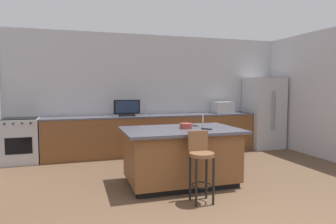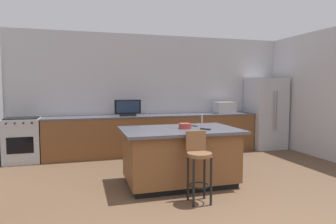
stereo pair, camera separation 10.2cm
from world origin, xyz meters
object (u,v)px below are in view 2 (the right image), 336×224
object	(u,v)px
microwave	(224,108)
tv_monitor	(128,109)
range_oven	(23,140)
refrigerator	(265,113)
bar_stool_center	(199,160)
tv_remote	(205,129)
fruit_bowl	(185,126)
kitchen_island	(180,156)
cell_phone	(194,126)

from	to	relation	value
microwave	tv_monitor	world-z (taller)	tv_monitor
tv_monitor	range_oven	bearing A→B (deg)	178.69
refrigerator	microwave	xyz separation A→B (m)	(-1.14, 0.08, 0.16)
tv_monitor	bar_stool_center	xyz separation A→B (m)	(0.51, -3.00, -0.51)
range_oven	bar_stool_center	xyz separation A→B (m)	(2.72, -3.05, 0.11)
bar_stool_center	tv_remote	size ratio (longest dim) A/B	5.72
fruit_bowl	tv_remote	size ratio (longest dim) A/B	1.20
kitchen_island	bar_stool_center	size ratio (longest dim) A/B	1.93
refrigerator	fruit_bowl	bearing A→B (deg)	-144.16
refrigerator	tv_monitor	xyz separation A→B (m)	(-3.59, 0.03, 0.19)
refrigerator	bar_stool_center	xyz separation A→B (m)	(-3.08, -2.97, -0.33)
kitchen_island	microwave	bearing A→B (deg)	49.22
refrigerator	fruit_bowl	world-z (taller)	refrigerator
refrigerator	tv_monitor	bearing A→B (deg)	179.52
kitchen_island	bar_stool_center	bearing A→B (deg)	-89.90
refrigerator	fruit_bowl	distance (m)	3.69
kitchen_island	tv_remote	bearing A→B (deg)	-30.90
refrigerator	microwave	world-z (taller)	refrigerator
range_oven	tv_monitor	distance (m)	2.30
kitchen_island	cell_phone	xyz separation A→B (m)	(0.35, 0.25, 0.45)
fruit_bowl	tv_remote	distance (m)	0.35
kitchen_island	bar_stool_center	xyz separation A→B (m)	(0.00, -0.80, 0.12)
kitchen_island	bar_stool_center	world-z (taller)	bar_stool_center
range_oven	kitchen_island	bearing A→B (deg)	-39.63
fruit_bowl	tv_remote	xyz separation A→B (m)	(0.27, -0.22, -0.03)
range_oven	bar_stool_center	bearing A→B (deg)	-48.32
refrigerator	bar_stool_center	bearing A→B (deg)	-136.04
kitchen_island	tv_monitor	size ratio (longest dim) A/B	3.16
fruit_bowl	tv_monitor	bearing A→B (deg)	105.29
refrigerator	tv_remote	xyz separation A→B (m)	(-2.73, -2.38, 0.01)
kitchen_island	tv_monitor	bearing A→B (deg)	103.01
fruit_bowl	cell_phone	xyz separation A→B (m)	(0.26, 0.24, -0.04)
kitchen_island	refrigerator	distance (m)	3.80
cell_phone	tv_remote	bearing A→B (deg)	-98.13
kitchen_island	range_oven	size ratio (longest dim) A/B	1.98
microwave	tv_monitor	bearing A→B (deg)	-178.79
range_oven	fruit_bowl	xyz separation A→B (m)	(2.81, -2.24, 0.48)
microwave	cell_phone	distance (m)	2.56
tv_monitor	fruit_bowl	world-z (taller)	tv_monitor
microwave	fruit_bowl	bearing A→B (deg)	-129.52
fruit_bowl	kitchen_island	bearing A→B (deg)	-175.19
tv_monitor	microwave	bearing A→B (deg)	1.21
tv_remote	tv_monitor	bearing A→B (deg)	68.84
bar_stool_center	tv_remote	xyz separation A→B (m)	(0.35, 0.59, 0.34)
cell_phone	microwave	bearing A→B (deg)	42.15
cell_phone	tv_monitor	bearing A→B (deg)	104.37
refrigerator	tv_monitor	size ratio (longest dim) A/B	3.07
range_oven	bar_stool_center	world-z (taller)	bar_stool_center
cell_phone	fruit_bowl	bearing A→B (deg)	-145.94
microwave	cell_phone	world-z (taller)	microwave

